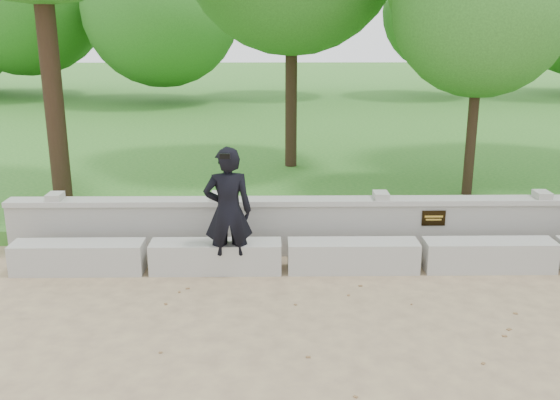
# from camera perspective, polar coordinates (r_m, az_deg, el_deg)

# --- Properties ---
(ground) EXTENTS (80.00, 80.00, 0.00)m
(ground) POSITION_cam_1_polar(r_m,az_deg,el_deg) (7.81, 15.88, -11.49)
(ground) COLOR tan
(ground) RESTS_ON ground
(lawn) EXTENTS (40.00, 22.00, 0.25)m
(lawn) POSITION_cam_1_polar(r_m,az_deg,el_deg) (21.01, 5.21, 6.64)
(lawn) COLOR #23651D
(lawn) RESTS_ON ground
(concrete_bench) EXTENTS (11.90, 0.45, 0.45)m
(concrete_bench) POSITION_cam_1_polar(r_m,az_deg,el_deg) (9.39, 12.76, -4.98)
(concrete_bench) COLOR #A6A49D
(concrete_bench) RESTS_ON ground
(parapet_wall) EXTENTS (12.50, 0.35, 0.90)m
(parapet_wall) POSITION_cam_1_polar(r_m,az_deg,el_deg) (9.95, 11.94, -2.25)
(parapet_wall) COLOR #9C9A94
(parapet_wall) RESTS_ON ground
(man_main) EXTENTS (0.73, 0.65, 1.88)m
(man_main) POSITION_cam_1_polar(r_m,az_deg,el_deg) (8.82, -4.77, -1.08)
(man_main) COLOR black
(man_main) RESTS_ON ground
(shrub_a) EXTENTS (0.36, 0.31, 0.58)m
(shrub_a) POSITION_cam_1_polar(r_m,az_deg,el_deg) (10.62, -4.87, -0.36)
(shrub_a) COLOR #398A2F
(shrub_a) RESTS_ON lawn
(shrub_b) EXTENTS (0.39, 0.40, 0.57)m
(shrub_b) POSITION_cam_1_polar(r_m,az_deg,el_deg) (11.36, 22.50, -0.49)
(shrub_b) COLOR #398A2F
(shrub_b) RESTS_ON lawn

